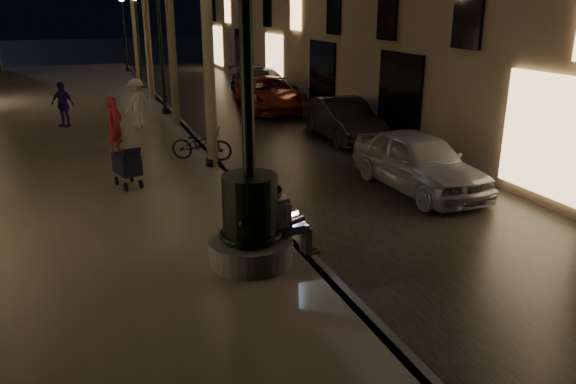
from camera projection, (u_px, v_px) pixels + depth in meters
name	position (u px, v px, depth m)	size (l,w,h in m)	color
ground	(178.00, 123.00, 21.32)	(120.00, 120.00, 0.00)	black
cobble_lane	(253.00, 118.00, 22.30)	(6.00, 45.00, 0.02)	black
promenade	(65.00, 128.00, 19.97)	(8.00, 45.00, 0.20)	#635E57
curb_strip	(178.00, 120.00, 21.29)	(0.25, 45.00, 0.20)	#59595B
fountain_lamppost	(250.00, 204.00, 9.04)	(1.40, 1.40, 5.21)	#59595B
seated_man_laptop	(285.00, 218.00, 9.35)	(0.92, 0.31, 1.29)	gray
lamp_curb_a	(206.00, 48.00, 13.97)	(0.36, 0.36, 4.81)	black
lamp_curb_b	(160.00, 34.00, 21.09)	(0.36, 0.36, 4.81)	black
lamp_curb_c	(137.00, 27.00, 28.20)	(0.36, 0.36, 4.81)	black
lamp_curb_d	(124.00, 22.00, 35.32)	(0.36, 0.36, 4.81)	black
stroller	(127.00, 164.00, 13.03)	(0.64, 1.09, 1.10)	black
car_front	(419.00, 161.00, 13.42)	(1.67, 4.14, 1.41)	#98999F
car_second	(343.00, 119.00, 18.49)	(1.44, 4.13, 1.36)	black
car_third	(270.00, 94.00, 23.65)	(2.32, 5.02, 1.40)	maroon
car_rear	(263.00, 84.00, 26.72)	(1.96, 4.83, 1.40)	#333238
pedestrian_red	(115.00, 124.00, 16.10)	(0.59, 0.39, 1.62)	red
pedestrian_white	(137.00, 103.00, 19.41)	(1.08, 0.62, 1.68)	white
pedestrian_blue	(63.00, 104.00, 19.47)	(0.92, 0.38, 1.58)	#282A94
bicycle	(202.00, 144.00, 15.36)	(0.59, 1.69, 0.89)	black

